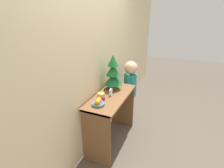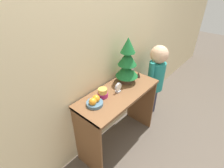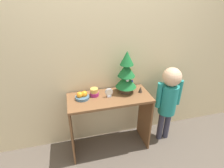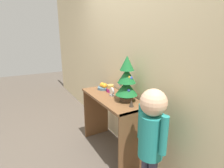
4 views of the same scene
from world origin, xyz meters
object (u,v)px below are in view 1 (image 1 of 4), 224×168
child_figure (130,82)px  desk_clock (111,92)px  mini_tree (113,73)px  singing_bowl (101,97)px  figurine (120,83)px  fruit_bowl (98,103)px

child_figure → desk_clock: bearing=177.0°
mini_tree → singing_bowl: 0.45m
desk_clock → figurine: (0.41, 0.01, -0.02)m
singing_bowl → figurine: singing_bowl is taller
mini_tree → child_figure: size_ratio=0.48×
singing_bowl → figurine: (0.58, -0.06, -0.01)m
desk_clock → child_figure: (0.80, -0.04, -0.14)m
mini_tree → figurine: size_ratio=6.98×
mini_tree → desk_clock: size_ratio=4.70×
singing_bowl → figurine: 0.58m
mini_tree → desk_clock: bearing=-164.7°
singing_bowl → desk_clock: (0.17, -0.07, 0.01)m
fruit_bowl → child_figure: size_ratio=0.15×
singing_bowl → figurine: size_ratio=1.40×
child_figure → mini_tree: bearing=169.5°
singing_bowl → figurine: bearing=-5.8°
fruit_bowl → figurine: (0.73, -0.03, 0.00)m
desk_clock → child_figure: 0.81m
fruit_bowl → desk_clock: bearing=-7.0°
singing_bowl → child_figure: (0.97, -0.11, -0.13)m
singing_bowl → desk_clock: 0.18m
singing_bowl → desk_clock: desk_clock is taller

